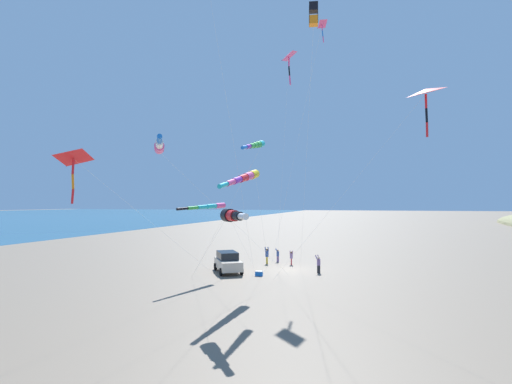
# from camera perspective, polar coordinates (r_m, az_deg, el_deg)

# --- Properties ---
(ground_plane) EXTENTS (600.00, 600.00, 0.00)m
(ground_plane) POSITION_cam_1_polar(r_m,az_deg,el_deg) (36.95, 4.97, -11.56)
(ground_plane) COLOR #756654
(parked_car) EXTENTS (3.84, 4.63, 1.85)m
(parked_car) POSITION_cam_1_polar(r_m,az_deg,el_deg) (35.46, -4.26, -10.42)
(parked_car) COLOR beige
(parked_car) RESTS_ON ground_plane
(cooler_box) EXTENTS (0.62, 0.42, 0.42)m
(cooler_box) POSITION_cam_1_polar(r_m,az_deg,el_deg) (33.74, 0.45, -12.16)
(cooler_box) COLOR blue
(cooler_box) RESTS_ON ground_plane
(person_adult_flyer) EXTENTS (0.54, 0.61, 1.74)m
(person_adult_flyer) POSITION_cam_1_polar(r_m,az_deg,el_deg) (40.06, 1.66, -9.42)
(person_adult_flyer) COLOR gold
(person_adult_flyer) RESTS_ON ground_plane
(person_child_green_jacket) EXTENTS (0.46, 0.37, 1.43)m
(person_child_green_jacket) POSITION_cam_1_polar(r_m,az_deg,el_deg) (41.54, 3.29, -9.38)
(person_child_green_jacket) COLOR #8E6B9E
(person_child_green_jacket) RESTS_ON ground_plane
(person_child_grey_jacket) EXTENTS (0.58, 0.56, 1.63)m
(person_child_grey_jacket) POSITION_cam_1_polar(r_m,az_deg,el_deg) (35.36, 9.40, -10.54)
(person_child_grey_jacket) COLOR #232328
(person_child_grey_jacket) RESTS_ON ground_plane
(person_bystander_far) EXTENTS (0.39, 0.48, 1.48)m
(person_bystander_far) POSITION_cam_1_polar(r_m,az_deg,el_deg) (39.76, 5.34, -9.68)
(person_bystander_far) COLOR #B72833
(person_bystander_far) RESTS_ON ground_plane
(kite_box_checkered_midright) EXTENTS (3.46, 13.63, 18.88)m
(kite_box_checkered_midright) POSITION_cam_1_polar(r_m,az_deg,el_deg) (26.45, 8.65, 24.82)
(kite_box_checkered_midright) COLOR black
(kite_box_checkered_midright) RESTS_ON ground_plane
(kite_windsock_blue_topmost) EXTENTS (1.45, 15.91, 9.06)m
(kite_windsock_blue_topmost) POSITION_cam_1_polar(r_m,az_deg,el_deg) (28.06, -1.72, 2.19)
(kite_windsock_blue_topmost) COLOR yellow
(kite_windsock_blue_topmost) RESTS_ON ground_plane
(kite_windsock_red_high_left) EXTENTS (4.57, 17.91, 9.53)m
(kite_windsock_red_high_left) POSITION_cam_1_polar(r_m,az_deg,el_deg) (19.97, -14.32, 6.77)
(kite_windsock_red_high_left) COLOR #EF4C93
(kite_windsock_red_high_left) RESTS_ON ground_plane
(kite_delta_teal_far_right) EXTENTS (12.02, 7.62, 13.31)m
(kite_delta_teal_far_right) POSITION_cam_1_polar(r_m,az_deg,el_deg) (25.32, 24.13, 13.45)
(kite_delta_teal_far_right) COLOR red
(kite_delta_teal_far_right) RESTS_ON ground_plane
(kite_delta_rainbow_low_near) EXTENTS (6.43, 8.25, 20.69)m
(kite_delta_rainbow_low_near) POSITION_cam_1_polar(r_m,az_deg,el_deg) (32.84, 9.81, 23.34)
(kite_delta_rainbow_low_near) COLOR #EF4C93
(kite_delta_rainbow_low_near) RESTS_ON ground_plane
(kite_windsock_striped_overhead) EXTENTS (8.81, 11.91, 6.03)m
(kite_windsock_striped_overhead) POSITION_cam_1_polar(r_m,az_deg,el_deg) (20.87, -3.56, -3.57)
(kite_windsock_striped_overhead) COLOR black
(kite_windsock_striped_overhead) RESTS_ON ground_plane
(kite_delta_long_streamer_left) EXTENTS (3.73, 14.21, 9.14)m
(kite_delta_long_streamer_left) POSITION_cam_1_polar(r_m,az_deg,el_deg) (21.74, -25.81, 4.55)
(kite_delta_long_streamer_left) COLOR red
(kite_delta_long_streamer_left) RESTS_ON ground_plane
(kite_delta_black_fish_shape) EXTENTS (3.24, 6.21, 20.61)m
(kite_delta_black_fish_shape) POSITION_cam_1_polar(r_m,az_deg,el_deg) (37.68, 4.91, 19.65)
(kite_delta_black_fish_shape) COLOR #EF4C93
(kite_delta_black_fish_shape) RESTS_ON ground_plane
(kite_windsock_orange_high_right) EXTENTS (7.87, 9.57, 11.00)m
(kite_windsock_orange_high_right) POSITION_cam_1_polar(r_m,az_deg,el_deg) (26.45, -0.05, 7.08)
(kite_windsock_orange_high_right) COLOR #1EB7C6
(kite_windsock_orange_high_right) RESTS_ON ground_plane
(kite_windsock_long_streamer_right) EXTENTS (2.84, 11.30, 6.39)m
(kite_windsock_long_streamer_right) POSITION_cam_1_polar(r_m,az_deg,el_deg) (32.99, -7.13, -2.18)
(kite_windsock_long_streamer_right) COLOR #EF4C93
(kite_windsock_long_streamer_right) RESTS_ON ground_plane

